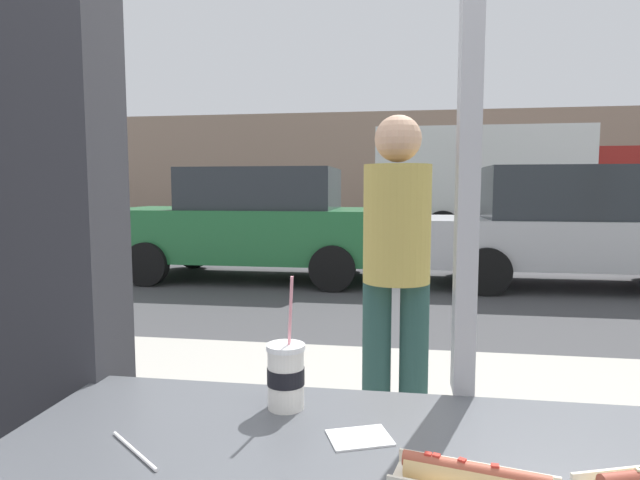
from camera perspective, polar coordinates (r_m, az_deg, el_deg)
ground_plane at (r=9.33m, az=9.59°, el=-3.23°), size 60.00×60.00×0.00m
sidewalk_strip at (r=3.13m, az=11.39°, el=-20.16°), size 16.00×2.80×0.13m
window_wall at (r=1.37m, az=16.08°, el=23.10°), size 2.62×0.20×2.90m
building_facade_far at (r=22.38m, az=9.20°, el=7.66°), size 28.00×1.20×4.50m
soda_cup_right at (r=1.23m, az=-3.70°, el=-14.29°), size 0.09×0.09×0.30m
hotdog_tray_far at (r=0.97m, az=16.23°, el=-23.51°), size 0.28×0.15×0.05m
loose_straw at (r=1.12m, az=-19.38°, el=-20.59°), size 0.15×0.13×0.01m
napkin_wrapper at (r=1.12m, az=4.29°, el=-20.46°), size 0.14×0.13×0.00m
parked_car_green at (r=8.36m, az=-6.89°, el=1.86°), size 4.39×1.98×1.73m
parked_car_silver at (r=8.43m, az=25.85°, el=1.30°), size 4.53×1.89×1.73m
box_truck at (r=13.93m, az=19.52°, el=5.90°), size 6.67×2.44×2.85m
pedestrian at (r=2.56m, az=8.22°, el=-2.43°), size 0.32×0.32×1.63m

